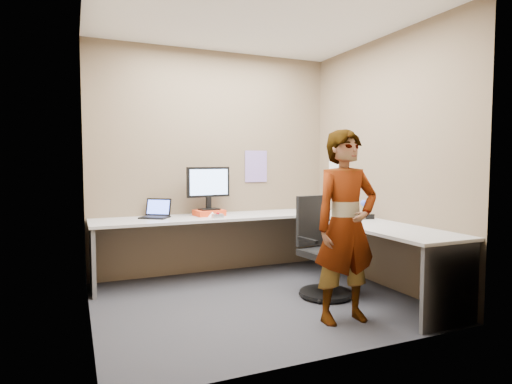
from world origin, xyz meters
name	(u,v)px	position (x,y,z in m)	size (l,w,h in m)	color
ground	(256,302)	(0.00, 0.00, 0.00)	(3.00, 3.00, 0.00)	black
wall_back	(215,162)	(0.00, 1.30, 1.35)	(3.00, 3.00, 0.00)	brown
wall_right	(383,162)	(1.50, 0.00, 1.35)	(2.70, 2.70, 0.00)	brown
wall_left	(87,163)	(-1.50, 0.00, 1.35)	(2.70, 2.70, 0.00)	brown
ceiling	(256,17)	(0.00, 0.00, 2.70)	(3.00, 3.00, 0.00)	white
desk	(279,233)	(0.44, 0.39, 0.59)	(2.98, 2.58, 0.73)	#A6A6A6
paper_ream	(209,213)	(-0.15, 1.04, 0.76)	(0.33, 0.24, 0.07)	red
monitor	(209,185)	(-0.15, 1.06, 1.09)	(0.53, 0.18, 0.50)	black
laptop	(156,213)	(-0.75, 1.09, 0.78)	(0.38, 0.37, 0.21)	black
trackball_mouse	(218,216)	(-0.13, 0.79, 0.76)	(0.12, 0.08, 0.07)	#B7B7BC
origami	(212,214)	(-0.16, 0.91, 0.76)	(0.10, 0.10, 0.06)	white
stapler	(367,217)	(1.35, 0.05, 0.76)	(0.15, 0.04, 0.06)	black
flower	(364,206)	(1.30, 0.06, 0.87)	(0.07, 0.07, 0.22)	brown
calendar_purple	(256,166)	(0.55, 1.29, 1.30)	(0.30, 0.01, 0.40)	#846BB7
calendar_white	(335,170)	(1.49, 0.90, 1.25)	(0.01, 0.28, 0.38)	white
sticky_note_a	(351,196)	(1.49, 0.55, 0.95)	(0.01, 0.07, 0.07)	#F2E059
sticky_note_b	(349,206)	(1.49, 0.60, 0.82)	(0.01, 0.07, 0.07)	pink
sticky_note_c	(355,208)	(1.49, 0.48, 0.80)	(0.01, 0.07, 0.07)	pink
sticky_note_d	(344,197)	(1.49, 0.70, 0.92)	(0.01, 0.07, 0.07)	#F2E059
office_chair	(322,256)	(0.70, -0.08, 0.41)	(0.54, 0.53, 0.99)	black
person	(346,226)	(0.50, -0.75, 0.81)	(0.59, 0.39, 1.63)	#999399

